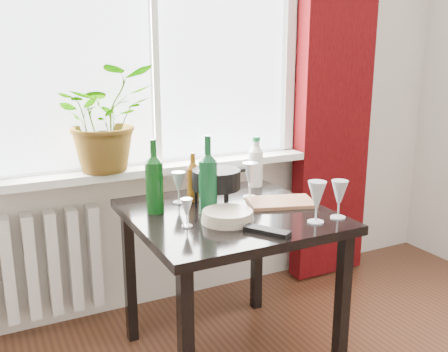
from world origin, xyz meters
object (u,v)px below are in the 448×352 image
wine_bottle_left (154,176)px  radiator (20,269)px  wineglass_front_right (317,202)px  wineglass_front_left (187,213)px  wineglass_far_right (339,199)px  wineglass_back_center (250,180)px  tv_remote (267,231)px  table (229,231)px  wine_bottle_right (208,174)px  potted_plant (106,118)px  plate_stack (228,216)px  bottle_amber (193,177)px  cutting_board (281,202)px  wineglass_back_left (179,187)px  fondue_pot (216,188)px  cleaning_bottle (256,162)px

wine_bottle_left → radiator: bearing=138.5°
wineglass_front_right → wineglass_front_left: (-0.50, 0.19, -0.03)m
wineglass_far_right → wineglass_back_center: wineglass_back_center is taller
wineglass_front_left → tv_remote: 0.33m
table → wine_bottle_right: size_ratio=2.42×
potted_plant → plate_stack: size_ratio=2.39×
wineglass_front_left → plate_stack: size_ratio=0.54×
bottle_amber → wineglass_front_right: 0.61m
wineglass_back_center → cutting_board: size_ratio=0.59×
wineglass_far_right → wineglass_back_left: bearing=136.1°
wineglass_far_right → tv_remote: 0.38m
fondue_pot → table: bearing=-97.6°
potted_plant → wine_bottle_left: (0.09, -0.45, -0.20)m
cleaning_bottle → potted_plant: bearing=159.4°
plate_stack → cutting_board: bearing=18.1°
bottle_amber → wineglass_back_center: bottle_amber is taller
wineglass_back_left → table: bearing=-55.4°
radiator → tv_remote: size_ratio=4.32×
radiator → tv_remote: (0.86, -0.94, 0.37)m
wineglass_back_left → tv_remote: size_ratio=0.82×
fondue_pot → wineglass_back_left: bearing=123.0°
table → wineglass_back_left: bearing=124.6°
table → wineglass_far_right: 0.51m
cleaning_bottle → tv_remote: 0.71m
table → potted_plant: 0.84m
table → bottle_amber: bearing=109.0°
radiator → bottle_amber: 1.00m
wineglass_back_center → cutting_board: (0.08, -0.15, -0.08)m
plate_stack → tv_remote: bearing=-68.6°
cleaning_bottle → plate_stack: bearing=-131.7°
wineglass_back_center → wine_bottle_right: bearing=-156.9°
wineglass_back_center → cutting_board: wineglass_back_center is taller
plate_stack → table: bearing=60.3°
table → tv_remote: tv_remote is taller
radiator → wineglass_front_right: bearing=-39.8°
plate_stack → wineglass_front_left: bearing=173.8°
wineglass_back_center → wineglass_front_left: 0.50m
wine_bottle_left → wineglass_front_right: bearing=-38.0°
wine_bottle_right → wineglass_back_center: size_ratio=1.96×
wineglass_far_right → plate_stack: size_ratio=0.77×
potted_plant → plate_stack: 0.85m
cleaning_bottle → wineglass_front_right: size_ratio=1.45×
wine_bottle_left → wineglass_back_center: 0.49m
table → wine_bottle_left: bearing=154.8°
wine_bottle_left → bottle_amber: 0.24m
potted_plant → cutting_board: bearing=-42.1°
wine_bottle_right → wineglass_front_left: bearing=-140.5°
potted_plant → cleaning_bottle: (0.71, -0.27, -0.24)m
wineglass_far_right → wineglass_back_left: wineglass_far_right is taller
fondue_pot → wineglass_far_right: bearing=-60.6°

